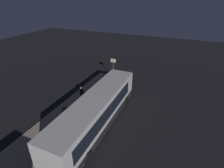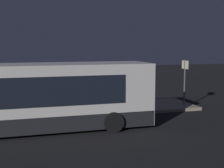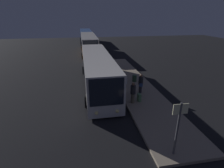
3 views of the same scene
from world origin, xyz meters
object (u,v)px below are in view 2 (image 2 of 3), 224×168
at_px(passenger_boarding, 66,94).
at_px(trash_bin, 16,105).
at_px(passenger_waiting, 99,96).
at_px(suitcase, 94,105).
at_px(passenger_with_bags, 63,98).
at_px(bus_lead, 12,99).
at_px(sign_post, 185,77).

bearing_deg(passenger_boarding, trash_bin, -82.22).
relative_size(passenger_boarding, passenger_waiting, 1.02).
bearing_deg(suitcase, passenger_boarding, 158.08).
bearing_deg(suitcase, passenger_with_bags, -158.39).
distance_m(passenger_waiting, passenger_with_bags, 2.03).
bearing_deg(passenger_waiting, passenger_with_bags, -154.30).
bearing_deg(bus_lead, sign_post, 15.18).
bearing_deg(sign_post, bus_lead, -164.82).
relative_size(suitcase, sign_post, 0.30).
bearing_deg(sign_post, passenger_boarding, 174.38).
bearing_deg(passenger_with_bags, trash_bin, 54.54).
height_order(bus_lead, passenger_boarding, bus_lead).
relative_size(passenger_boarding, suitcase, 2.04).
relative_size(passenger_boarding, passenger_with_bags, 0.98).
xyz_separation_m(bus_lead, sign_post, (9.95, 2.70, 0.44)).
bearing_deg(sign_post, trash_bin, 174.13).
height_order(sign_post, trash_bin, sign_post).
height_order(passenger_with_bags, suitcase, passenger_with_bags).
bearing_deg(bus_lead, passenger_waiting, 26.54).
distance_m(passenger_waiting, suitcase, 0.85).
height_order(suitcase, trash_bin, suitcase).
height_order(passenger_boarding, suitcase, passenger_boarding).
distance_m(bus_lead, sign_post, 10.32).
distance_m(bus_lead, trash_bin, 3.84).
xyz_separation_m(passenger_with_bags, sign_post, (7.49, 0.61, 0.84)).
relative_size(passenger_waiting, passenger_with_bags, 0.96).
bearing_deg(passenger_boarding, sign_post, 98.69).
relative_size(passenger_boarding, sign_post, 0.61).
xyz_separation_m(passenger_boarding, passenger_with_bags, (-0.39, -1.31, 0.01)).
bearing_deg(bus_lead, passenger_with_bags, 40.35).
bearing_deg(sign_post, passenger_waiting, -175.20).
distance_m(passenger_with_bags, sign_post, 7.56).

